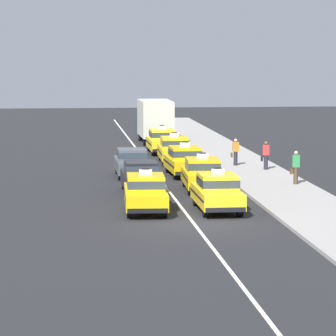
% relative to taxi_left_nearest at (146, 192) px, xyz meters
% --- Properties ---
extents(ground_plane, '(160.00, 160.00, 0.00)m').
position_rel_taxi_left_nearest_xyz_m(ground_plane, '(1.73, -3.14, -0.88)').
color(ground_plane, '#232326').
extents(lane_stripe_left_right, '(0.14, 80.00, 0.01)m').
position_rel_taxi_left_nearest_xyz_m(lane_stripe_left_right, '(1.73, 16.86, -0.87)').
color(lane_stripe_left_right, silver).
rests_on(lane_stripe_left_right, ground).
extents(sidewalk_curb, '(4.00, 90.00, 0.15)m').
position_rel_taxi_left_nearest_xyz_m(sidewalk_curb, '(7.33, 11.86, -0.80)').
color(sidewalk_curb, '#9E9993').
rests_on(sidewalk_curb, ground).
extents(taxi_left_nearest, '(2.01, 4.64, 1.96)m').
position_rel_taxi_left_nearest_xyz_m(taxi_left_nearest, '(0.00, 0.00, 0.00)').
color(taxi_left_nearest, black).
rests_on(taxi_left_nearest, ground).
extents(sedan_left_second, '(1.78, 4.31, 1.58)m').
position_rel_taxi_left_nearest_xyz_m(sedan_left_second, '(0.27, 5.81, -0.03)').
color(sedan_left_second, black).
rests_on(sedan_left_second, ground).
extents(sedan_left_third, '(1.76, 4.30, 1.58)m').
position_rel_taxi_left_nearest_xyz_m(sedan_left_third, '(0.27, 12.05, -0.03)').
color(sedan_left_third, black).
rests_on(sedan_left_third, ground).
extents(taxi_right_nearest, '(1.83, 4.56, 1.96)m').
position_rel_taxi_left_nearest_xyz_m(taxi_right_nearest, '(3.18, -0.10, 0.00)').
color(taxi_right_nearest, black).
rests_on(taxi_right_nearest, ground).
extents(taxi_right_second, '(1.99, 4.63, 1.96)m').
position_rel_taxi_left_nearest_xyz_m(taxi_right_second, '(3.41, 6.19, 0.00)').
color(taxi_right_second, black).
rests_on(taxi_right_second, ground).
extents(taxi_right_third, '(1.94, 4.61, 1.96)m').
position_rel_taxi_left_nearest_xyz_m(taxi_right_third, '(3.27, 12.16, 0.00)').
color(taxi_right_third, black).
rests_on(taxi_right_third, ground).
extents(taxi_right_fourth, '(1.94, 4.61, 1.96)m').
position_rel_taxi_left_nearest_xyz_m(taxi_right_fourth, '(3.39, 18.32, 0.00)').
color(taxi_right_fourth, black).
rests_on(taxi_right_fourth, ground).
extents(taxi_right_fifth, '(1.84, 4.57, 1.96)m').
position_rel_taxi_left_nearest_xyz_m(taxi_right_fifth, '(3.23, 24.24, 0.00)').
color(taxi_right_fifth, black).
rests_on(taxi_right_fifth, ground).
extents(box_truck_right_sixth, '(2.34, 6.98, 3.27)m').
position_rel_taxi_left_nearest_xyz_m(box_truck_right_sixth, '(3.46, 32.05, 0.90)').
color(box_truck_right_sixth, black).
rests_on(box_truck_right_sixth, ground).
extents(pedestrian_near_crosswalk, '(0.47, 0.24, 1.73)m').
position_rel_taxi_left_nearest_xyz_m(pedestrian_near_crosswalk, '(8.43, 7.05, 0.14)').
color(pedestrian_near_crosswalk, '#473828').
rests_on(pedestrian_near_crosswalk, sidewalk_curb).
extents(pedestrian_mid_block, '(0.47, 0.24, 1.65)m').
position_rel_taxi_left_nearest_xyz_m(pedestrian_mid_block, '(8.18, 13.34, 0.10)').
color(pedestrian_mid_block, '#23232D').
rests_on(pedestrian_mid_block, sidewalk_curb).
extents(pedestrian_by_storefront, '(0.47, 0.24, 1.62)m').
position_rel_taxi_left_nearest_xyz_m(pedestrian_by_storefront, '(6.78, 15.53, 0.08)').
color(pedestrian_by_storefront, '#23232D').
rests_on(pedestrian_by_storefront, sidewalk_curb).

